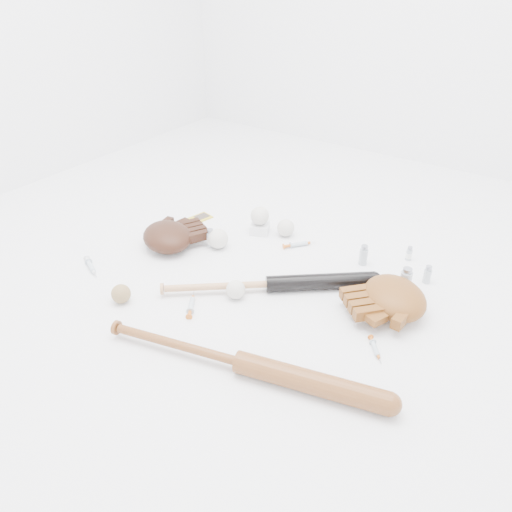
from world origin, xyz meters
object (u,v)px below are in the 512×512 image
Objects in this scene: bat_dark at (269,284)px; bat_wood at (240,362)px; glove_dark at (167,236)px; pedestal at (260,228)px.

bat_dark is 0.89× the size of bat_wood.
glove_dark is at bearing 138.26° from bat_dark.
pedestal is (-0.27, 0.34, -0.01)m from bat_dark.
glove_dark reaches higher than pedestal.
bat_dark is 0.52m from glove_dark.
bat_wood is 0.78m from glove_dark.
glove_dark is at bearing -127.74° from pedestal.
glove_dark reaches higher than bat_dark.
bat_dark is 2.92× the size of glove_dark.
glove_dark is at bearing 135.38° from bat_wood.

